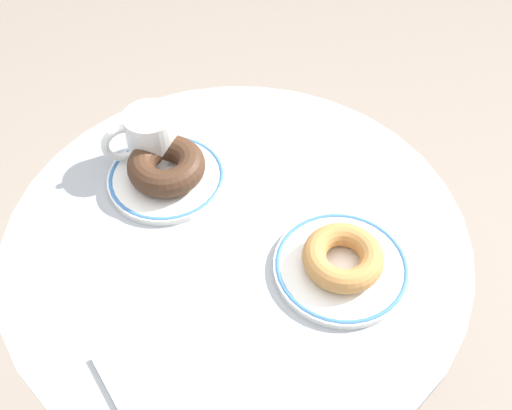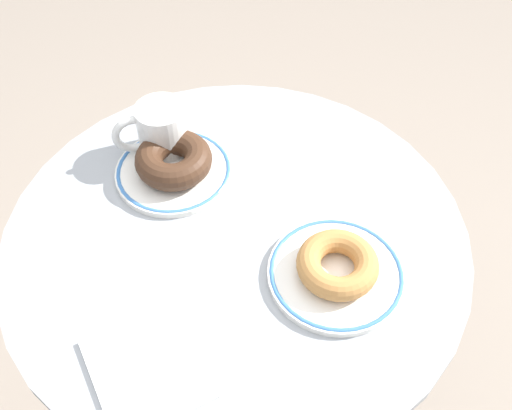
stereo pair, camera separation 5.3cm
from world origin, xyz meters
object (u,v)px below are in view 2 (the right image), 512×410
plate_right (336,274)px  plate_left (174,171)px  cafe_table (239,321)px  donut_old_fashioned (338,264)px  coffee_mug (160,131)px  donut_chocolate (174,159)px  paper_napkin (147,369)px

plate_right → plate_left: bearing=-173.3°
cafe_table → donut_old_fashioned: donut_old_fashioned is taller
plate_left → coffee_mug: 0.07m
donut_chocolate → donut_old_fashioned: bearing=6.5°
cafe_table → paper_napkin: (0.08, -0.22, 0.26)m
donut_chocolate → donut_old_fashioned: size_ratio=1.08×
donut_chocolate → plate_left: bearing=-156.3°
plate_left → plate_right: 0.30m
cafe_table → coffee_mug: size_ratio=6.77×
plate_left → donut_chocolate: size_ratio=1.53×
cafe_table → donut_chocolate: bearing=175.9°
plate_right → donut_old_fashioned: (0.00, 0.00, 0.02)m
plate_right → coffee_mug: size_ratio=1.63×
cafe_table → donut_old_fashioned: size_ratio=6.98×
donut_chocolate → coffee_mug: bearing=160.6°
donut_chocolate → paper_napkin: (0.23, -0.23, -0.03)m
plate_left → plate_right: bearing=6.7°
paper_napkin → donut_chocolate: bearing=134.5°
plate_left → coffee_mug: coffee_mug is taller
plate_right → donut_old_fashioned: donut_old_fashioned is taller
cafe_table → plate_right: size_ratio=4.14×
cafe_table → donut_old_fashioned: (0.15, 0.04, 0.28)m
donut_old_fashioned → plate_left: bearing=-173.3°
cafe_table → plate_right: 0.30m
plate_left → coffee_mug: bearing=158.6°
cafe_table → plate_left: bearing=176.4°
cafe_table → plate_right: bearing=16.6°
donut_chocolate → paper_napkin: 0.32m
paper_napkin → coffee_mug: coffee_mug is taller
paper_napkin → coffee_mug: 0.38m
donut_old_fashioned → donut_chocolate: bearing=-173.5°
cafe_table → donut_chocolate: size_ratio=6.49×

